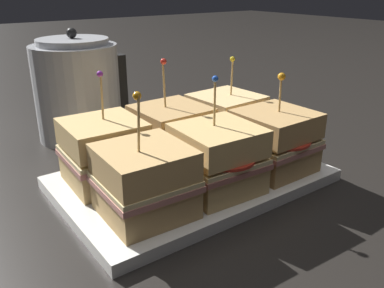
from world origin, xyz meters
TOP-DOWN VIEW (x-y plane):
  - ground_plane at (0.00, 0.00)m, footprint 6.00×6.00m
  - serving_platter at (0.00, 0.00)m, footprint 0.41×0.27m
  - sandwich_front_left at (-0.12, -0.06)m, footprint 0.12×0.12m
  - sandwich_front_center at (0.00, -0.06)m, footprint 0.12×0.12m
  - sandwich_front_right at (0.12, -0.06)m, footprint 0.12×0.12m
  - sandwich_back_left at (-0.12, 0.06)m, footprint 0.12×0.12m
  - sandwich_back_center at (0.00, 0.06)m, footprint 0.12×0.12m
  - sandwich_back_right at (0.12, 0.06)m, footprint 0.12×0.12m
  - kettle_steel at (-0.06, 0.31)m, footprint 0.19×0.17m

SIDE VIEW (x-z plane):
  - ground_plane at x=0.00m, z-range 0.00..0.00m
  - serving_platter at x=0.00m, z-range 0.00..0.02m
  - sandwich_front_left at x=-0.12m, z-range -0.02..0.15m
  - sandwich_back_right at x=0.12m, z-range -0.02..0.15m
  - sandwich_back_left at x=-0.12m, z-range -0.02..0.15m
  - sandwich_front_center at x=0.00m, z-range -0.02..0.15m
  - sandwich_back_center at x=0.00m, z-range -0.02..0.15m
  - sandwich_front_right at x=0.12m, z-range -0.01..0.15m
  - kettle_steel at x=-0.06m, z-range -0.01..0.21m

